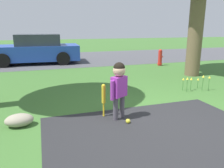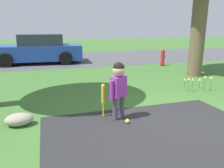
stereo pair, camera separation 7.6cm
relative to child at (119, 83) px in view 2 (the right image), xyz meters
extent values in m
plane|color=#3D6B2D|center=(0.85, -0.54, -0.68)|extent=(60.00, 60.00, 0.00)
cube|color=#4C4C51|center=(0.85, 8.47, -0.68)|extent=(40.00, 6.00, 0.01)
cylinder|color=#4C4751|center=(-0.08, -0.05, -0.47)|extent=(0.09, 0.09, 0.43)
cylinder|color=#4C4751|center=(0.08, 0.05, -0.47)|extent=(0.09, 0.09, 0.43)
cube|color=purple|center=(0.00, 0.00, -0.07)|extent=(0.33, 0.28, 0.37)
cylinder|color=purple|center=(-0.16, -0.09, -0.10)|extent=(0.07, 0.07, 0.35)
cylinder|color=purple|center=(0.16, 0.09, -0.10)|extent=(0.07, 0.07, 0.35)
sphere|color=#D8AD8C|center=(0.00, 0.00, 0.23)|extent=(0.22, 0.22, 0.22)
sphere|color=black|center=(0.00, 0.00, 0.27)|extent=(0.21, 0.21, 0.21)
sphere|color=yellow|center=(-0.24, 0.18, -0.66)|extent=(0.04, 0.04, 0.04)
cylinder|color=yellow|center=(-0.24, 0.18, -0.55)|extent=(0.03, 0.03, 0.27)
cylinder|color=yellow|center=(-0.24, 0.18, -0.25)|extent=(0.07, 0.07, 0.33)
sphere|color=yellow|center=(-0.24, 0.18, -0.08)|extent=(0.07, 0.07, 0.07)
sphere|color=yellow|center=(0.08, -0.25, -0.64)|extent=(0.08, 0.08, 0.08)
cylinder|color=red|center=(3.75, 4.94, -0.36)|extent=(0.17, 0.17, 0.64)
sphere|color=red|center=(3.75, 4.94, -0.04)|extent=(0.16, 0.16, 0.16)
cylinder|color=red|center=(3.75, 4.94, -0.60)|extent=(0.21, 0.21, 0.05)
cylinder|color=red|center=(3.84, 4.94, -0.30)|extent=(0.07, 0.06, 0.06)
cube|color=#2347AD|center=(-1.51, 7.38, -0.18)|extent=(4.10, 2.06, 0.68)
cube|color=#2D333D|center=(-1.31, 7.37, 0.41)|extent=(2.01, 1.73, 0.51)
cylinder|color=black|center=(-2.80, 6.51, -0.38)|extent=(0.61, 0.21, 0.60)
cylinder|color=black|center=(-2.70, 8.38, -0.38)|extent=(0.61, 0.21, 0.60)
cylinder|color=black|center=(-0.32, 6.38, -0.38)|extent=(0.61, 0.21, 0.60)
cylinder|color=black|center=(-0.22, 8.25, -0.38)|extent=(0.61, 0.21, 0.60)
cylinder|color=brown|center=(3.76, 2.78, 1.19)|extent=(0.49, 0.49, 3.75)
cylinder|color=#38702D|center=(2.78, 1.25, -0.56)|extent=(0.01, 0.01, 0.24)
cone|color=yellow|center=(2.78, 1.25, -0.41)|extent=(0.06, 0.06, 0.06)
cylinder|color=#38702D|center=(2.47, 1.15, -0.54)|extent=(0.01, 0.01, 0.29)
cone|color=yellow|center=(2.47, 1.15, -0.36)|extent=(0.06, 0.06, 0.06)
cylinder|color=#38702D|center=(2.94, 1.01, -0.52)|extent=(0.01, 0.01, 0.33)
cone|color=yellow|center=(2.94, 1.01, -0.32)|extent=(0.06, 0.06, 0.06)
cylinder|color=#38702D|center=(2.72, 0.99, -0.49)|extent=(0.01, 0.01, 0.37)
cone|color=yellow|center=(2.72, 0.99, -0.28)|extent=(0.06, 0.06, 0.06)
cylinder|color=#38702D|center=(2.29, 1.07, -0.52)|extent=(0.01, 0.01, 0.33)
cone|color=yellow|center=(2.29, 1.07, -0.32)|extent=(0.06, 0.06, 0.06)
cylinder|color=#38702D|center=(2.26, 1.21, -0.54)|extent=(0.01, 0.01, 0.29)
cone|color=yellow|center=(2.26, 1.21, -0.36)|extent=(0.06, 0.06, 0.06)
ellipsoid|color=#9E937F|center=(-1.72, 0.23, -0.57)|extent=(0.47, 0.32, 0.22)
camera|label=1|loc=(-1.30, -3.54, 0.95)|focal=35.00mm
camera|label=2|loc=(-1.23, -3.56, 0.95)|focal=35.00mm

